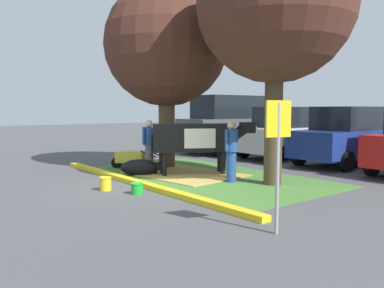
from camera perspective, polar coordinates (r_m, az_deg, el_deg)
The scene contains 17 objects.
ground_plane at distance 10.28m, azimuth -6.01°, elevation -5.90°, with size 80.00×80.00×0.00m, color #4C4C4F.
grass_island at distance 11.59m, azimuth 1.84°, elevation -4.57°, with size 7.38×4.13×0.02m, color #477A33.
curb_yellow at distance 10.32m, azimuth -7.68°, elevation -5.53°, with size 8.58×0.24×0.12m, color yellow.
hay_bedding at distance 11.82m, azimuth -1.15°, elevation -4.31°, with size 3.20×2.40×0.04m, color tan.
shade_tree_left at distance 13.30m, azimuth -3.69°, elevation 13.92°, with size 4.01×4.01×6.03m.
shade_tree_right at distance 10.62m, azimuth 11.83°, elevation 18.96°, with size 3.94×3.94×6.52m.
cow_holstein at distance 11.70m, azimuth 0.65°, elevation 0.86°, with size 1.89×2.89×1.55m.
calf_lying at distance 11.77m, azimuth -7.33°, elevation -3.33°, with size 0.96×1.29×0.48m.
person_handler at distance 10.53m, azimuth 5.63°, elevation -0.84°, with size 0.34×0.52×1.62m.
person_visitor_near at distance 12.46m, azimuth -6.12°, elevation -0.00°, with size 0.34×0.52×1.60m.
wheelbarrow at distance 13.10m, azimuth -8.74°, elevation -1.85°, with size 1.40×1.30×0.63m.
parking_sign at distance 6.25m, azimuth 12.16°, elevation 0.50°, with size 0.15×0.44×2.07m.
bucket_yellow at distance 9.80m, azimuth -12.23°, elevation -5.52°, with size 0.30×0.30×0.32m.
bucket_green at distance 9.28m, azimuth -7.85°, elevation -6.26°, with size 0.30×0.30×0.25m.
suv_dark_grey at distance 17.90m, azimuth 5.41°, elevation 2.86°, with size 2.19×4.64×2.52m.
hatchback_white at distance 16.33m, azimuth 13.17°, elevation 1.54°, with size 2.09×4.44×2.02m.
sedan_blue at distance 14.86m, azimuth 21.23°, elevation 1.00°, with size 2.09×4.44×2.02m.
Camera 1 is at (8.55, -5.35, 1.95)m, focal length 37.39 mm.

